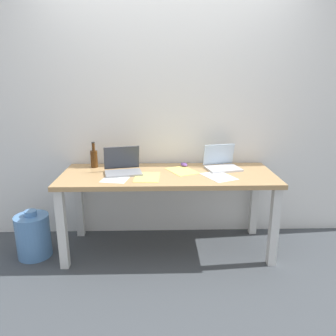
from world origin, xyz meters
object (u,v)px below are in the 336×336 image
(computer_mouse, at_px, (184,165))
(laptop_left, at_px, (123,167))
(laptop_right, at_px, (222,164))
(water_cooler_jug, at_px, (33,236))
(desk, at_px, (168,184))
(beer_bottle, at_px, (94,158))

(computer_mouse, bearing_deg, laptop_left, -174.24)
(laptop_right, bearing_deg, computer_mouse, 165.77)
(laptop_right, bearing_deg, water_cooler_jug, -171.86)
(laptop_right, xyz_separation_m, water_cooler_jug, (-1.73, -0.25, -0.59))
(desk, distance_m, computer_mouse, 0.31)
(computer_mouse, distance_m, water_cooler_jug, 1.53)
(beer_bottle, distance_m, computer_mouse, 0.86)
(desk, bearing_deg, beer_bottle, 162.06)
(computer_mouse, xyz_separation_m, water_cooler_jug, (-1.38, -0.34, -0.56))
(laptop_right, bearing_deg, laptop_left, -172.38)
(laptop_left, bearing_deg, beer_bottle, 145.72)
(laptop_left, height_order, laptop_right, laptop_left)
(laptop_right, bearing_deg, beer_bottle, 176.33)
(desk, height_order, beer_bottle, beer_bottle)
(desk, relative_size, laptop_left, 5.25)
(laptop_left, bearing_deg, desk, -3.69)
(beer_bottle, xyz_separation_m, water_cooler_jug, (-0.52, -0.33, -0.64))
(desk, bearing_deg, water_cooler_jug, -175.36)
(laptop_right, height_order, computer_mouse, laptop_right)
(computer_mouse, height_order, water_cooler_jug, computer_mouse)
(laptop_left, xyz_separation_m, beer_bottle, (-0.29, 0.20, 0.04))
(desk, distance_m, water_cooler_jug, 1.31)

